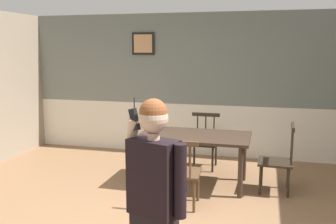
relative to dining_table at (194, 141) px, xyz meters
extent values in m
cube|color=slate|center=(-0.25, 1.65, 1.14)|extent=(6.64, 0.12, 1.68)
cube|color=silver|center=(-0.25, 1.66, -0.18)|extent=(6.64, 0.14, 0.96)
cube|color=silver|center=(-0.25, 1.63, 0.30)|extent=(6.64, 0.05, 0.06)
cube|color=black|center=(-1.29, 1.57, 1.43)|extent=(0.44, 0.03, 0.42)
cube|color=tan|center=(-1.29, 1.55, 1.43)|extent=(0.36, 0.01, 0.34)
cube|color=#38281E|center=(0.00, 0.00, 0.07)|extent=(1.62, 0.93, 0.04)
cylinder|color=#38281E|center=(-0.71, -0.35, -0.31)|extent=(0.07, 0.07, 0.72)
cylinder|color=#38281E|center=(0.70, -0.36, -0.31)|extent=(0.07, 0.07, 0.72)
cylinder|color=#38281E|center=(-0.70, 0.36, -0.31)|extent=(0.07, 0.07, 0.72)
cylinder|color=#38281E|center=(0.71, 0.35, -0.31)|extent=(0.07, 0.07, 0.72)
cube|color=#513823|center=(-0.01, -0.81, -0.23)|extent=(0.48, 0.48, 0.03)
cube|color=#513823|center=(0.00, -1.02, 0.21)|extent=(0.47, 0.06, 0.06)
cylinder|color=#513823|center=(-0.14, -1.03, 0.01)|extent=(0.02, 0.02, 0.45)
cylinder|color=#513823|center=(0.00, -1.02, 0.01)|extent=(0.02, 0.02, 0.45)
cylinder|color=#513823|center=(0.14, -1.01, 0.01)|extent=(0.02, 0.02, 0.45)
cylinder|color=#513823|center=(-0.20, -0.63, -0.45)|extent=(0.04, 0.04, 0.42)
cylinder|color=#513823|center=(0.17, -0.61, -0.45)|extent=(0.04, 0.04, 0.42)
cylinder|color=#513823|center=(-0.18, -1.00, -0.45)|extent=(0.04, 0.04, 0.42)
cylinder|color=#513823|center=(0.19, -0.99, -0.45)|extent=(0.04, 0.04, 0.42)
cube|color=#2D2319|center=(1.16, -0.01, -0.23)|extent=(0.48, 0.48, 0.03)
cube|color=#2D2319|center=(1.37, -0.02, 0.28)|extent=(0.06, 0.46, 0.06)
cylinder|color=#2D2319|center=(1.36, -0.15, 0.05)|extent=(0.02, 0.02, 0.53)
cylinder|color=#2D2319|center=(1.37, -0.02, 0.05)|extent=(0.02, 0.02, 0.53)
cylinder|color=#2D2319|center=(1.37, 0.12, 0.05)|extent=(0.02, 0.02, 0.53)
cylinder|color=#2D2319|center=(0.96, -0.19, -0.46)|extent=(0.04, 0.04, 0.41)
cylinder|color=#2D2319|center=(0.98, 0.18, -0.46)|extent=(0.04, 0.04, 0.41)
cylinder|color=#2D2319|center=(1.33, -0.20, -0.46)|extent=(0.04, 0.04, 0.41)
cylinder|color=#2D2319|center=(1.35, 0.17, -0.46)|extent=(0.04, 0.04, 0.41)
cube|color=#2D2319|center=(0.01, 0.81, -0.23)|extent=(0.48, 0.48, 0.03)
cube|color=#2D2319|center=(0.01, 1.03, 0.22)|extent=(0.48, 0.05, 0.06)
cylinder|color=#2D2319|center=(0.15, 1.02, 0.02)|extent=(0.02, 0.02, 0.46)
cylinder|color=#2D2319|center=(0.01, 1.03, 0.02)|extent=(0.02, 0.02, 0.46)
cylinder|color=#2D2319|center=(-0.13, 1.03, 0.02)|extent=(0.02, 0.02, 0.46)
cylinder|color=#2D2319|center=(0.19, 0.61, -0.45)|extent=(0.04, 0.04, 0.42)
cylinder|color=#2D2319|center=(-0.19, 0.62, -0.45)|extent=(0.04, 0.04, 0.42)
cylinder|color=#2D2319|center=(0.20, 1.00, -0.45)|extent=(0.04, 0.04, 0.42)
cylinder|color=#2D2319|center=(-0.18, 1.00, -0.45)|extent=(0.04, 0.04, 0.42)
cube|color=black|center=(0.22, -2.80, 0.10)|extent=(0.37, 0.28, 0.12)
cube|color=black|center=(0.22, -2.80, 0.41)|extent=(0.41, 0.31, 0.56)
cylinder|color=black|center=(0.44, -2.87, 0.42)|extent=(0.09, 0.09, 0.53)
cylinder|color=beige|center=(0.05, -2.75, 0.75)|extent=(0.15, 0.16, 0.19)
cylinder|color=beige|center=(0.22, -2.80, 0.72)|extent=(0.09, 0.09, 0.05)
sphere|color=beige|center=(0.22, -2.80, 0.85)|extent=(0.21, 0.21, 0.21)
sphere|color=brown|center=(0.22, -2.80, 0.89)|extent=(0.20, 0.20, 0.20)
cube|color=black|center=(0.07, -2.78, 0.83)|extent=(0.10, 0.06, 0.17)
cylinder|color=black|center=(0.07, -2.78, 0.95)|extent=(0.01, 0.01, 0.08)
camera|label=1|loc=(0.98, -5.32, 1.33)|focal=40.39mm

